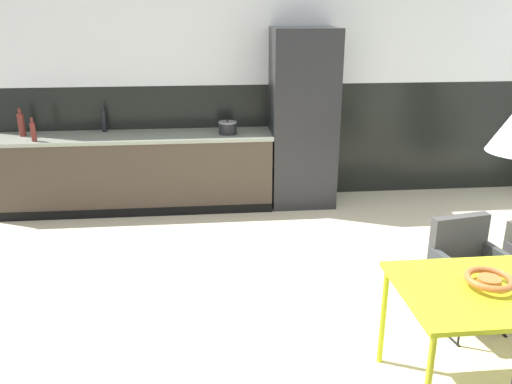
# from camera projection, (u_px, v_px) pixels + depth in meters

# --- Properties ---
(ground_plane) EXTENTS (9.06, 9.06, 0.00)m
(ground_plane) POSITION_uv_depth(u_px,v_px,m) (345.00, 342.00, 3.81)
(ground_plane) COLOR beige
(back_wall_splashback_dark) EXTENTS (6.97, 0.12, 1.39)m
(back_wall_splashback_dark) POSITION_uv_depth(u_px,v_px,m) (281.00, 140.00, 6.63)
(back_wall_splashback_dark) COLOR black
(back_wall_splashback_dark) RESTS_ON ground
(back_wall_panel_upper) EXTENTS (6.97, 0.12, 1.39)m
(back_wall_panel_upper) POSITION_uv_depth(u_px,v_px,m) (283.00, 23.00, 6.18)
(back_wall_panel_upper) COLOR silver
(back_wall_panel_upper) RESTS_ON back_wall_splashback_dark
(kitchen_counter) EXTENTS (3.17, 0.63, 0.89)m
(kitchen_counter) POSITION_uv_depth(u_px,v_px,m) (136.00, 172.00, 6.21)
(kitchen_counter) COLOR #40352A
(kitchen_counter) RESTS_ON ground
(refrigerator_column) EXTENTS (0.74, 0.60, 2.05)m
(refrigerator_column) POSITION_uv_depth(u_px,v_px,m) (303.00, 119.00, 6.21)
(refrigerator_column) COLOR #232326
(refrigerator_column) RESTS_ON ground
(armchair_corner_seat) EXTENTS (0.56, 0.55, 0.82)m
(armchair_corner_seat) POSITION_uv_depth(u_px,v_px,m) (467.00, 259.00, 3.89)
(armchair_corner_seat) COLOR #39363A
(armchair_corner_seat) RESTS_ON ground
(fruit_bowl) EXTENTS (0.29, 0.29, 0.07)m
(fruit_bowl) POSITION_uv_depth(u_px,v_px,m) (489.00, 280.00, 3.07)
(fruit_bowl) COLOR #B2662D
(fruit_bowl) RESTS_ON dining_table
(cooking_pot) EXTENTS (0.21, 0.21, 0.17)m
(cooking_pot) POSITION_uv_depth(u_px,v_px,m) (228.00, 128.00, 6.10)
(cooking_pot) COLOR black
(cooking_pot) RESTS_ON kitchen_counter
(bottle_vinegar_dark) EXTENTS (0.07, 0.07, 0.31)m
(bottle_vinegar_dark) POSITION_uv_depth(u_px,v_px,m) (21.00, 124.00, 5.97)
(bottle_vinegar_dark) COLOR maroon
(bottle_vinegar_dark) RESTS_ON kitchen_counter
(bottle_oil_tall) EXTENTS (0.06, 0.06, 0.33)m
(bottle_oil_tall) POSITION_uv_depth(u_px,v_px,m) (104.00, 120.00, 6.18)
(bottle_oil_tall) COLOR black
(bottle_oil_tall) RESTS_ON kitchen_counter
(bottle_spice_small) EXTENTS (0.06, 0.06, 0.26)m
(bottle_spice_small) POSITION_uv_depth(u_px,v_px,m) (33.00, 131.00, 5.75)
(bottle_spice_small) COLOR maroon
(bottle_spice_small) RESTS_ON kitchen_counter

